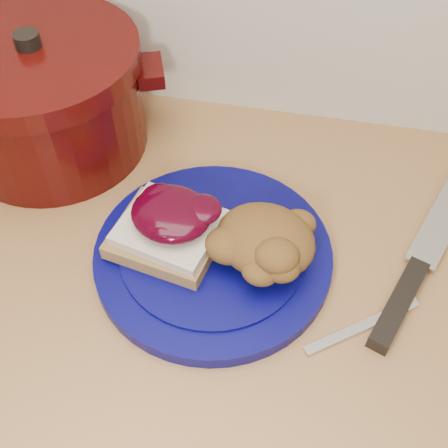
% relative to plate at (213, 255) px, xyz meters
% --- Properties ---
extents(base_cabinet, '(4.00, 0.60, 0.86)m').
position_rel_plate_xyz_m(base_cabinet, '(-0.03, 0.01, -0.48)').
color(base_cabinet, beige).
rests_on(base_cabinet, floor).
extents(plate, '(0.37, 0.37, 0.02)m').
position_rel_plate_xyz_m(plate, '(0.00, 0.00, 0.00)').
color(plate, '#060550').
rests_on(plate, wood_countertop).
extents(sandwich, '(0.15, 0.13, 0.06)m').
position_rel_plate_xyz_m(sandwich, '(-0.05, 0.00, 0.04)').
color(sandwich, olive).
rests_on(sandwich, plate).
extents(stuffing_mound, '(0.15, 0.14, 0.06)m').
position_rel_plate_xyz_m(stuffing_mound, '(0.06, 0.00, 0.04)').
color(stuffing_mound, brown).
rests_on(stuffing_mound, plate).
extents(chef_knife, '(0.16, 0.35, 0.02)m').
position_rel_plate_xyz_m(chef_knife, '(0.25, 0.02, 0.00)').
color(chef_knife, black).
rests_on(chef_knife, wood_countertop).
extents(butter_knife, '(0.13, 0.10, 0.00)m').
position_rel_plate_xyz_m(butter_knife, '(0.19, -0.06, -0.01)').
color(butter_knife, silver).
rests_on(butter_knife, wood_countertop).
extents(dutch_oven, '(0.37, 0.37, 0.18)m').
position_rel_plate_xyz_m(dutch_oven, '(-0.28, 0.17, 0.07)').
color(dutch_oven, '#390705').
rests_on(dutch_oven, wood_countertop).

